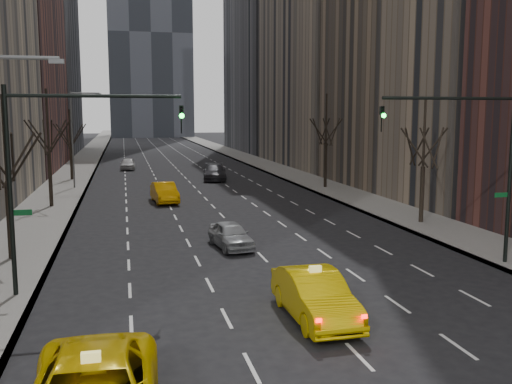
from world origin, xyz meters
TOP-DOWN VIEW (x-y plane):
  - sidewalk_left at (-12.25, 70.00)m, footprint 4.50×320.00m
  - sidewalk_right at (12.25, 70.00)m, footprint 4.50×320.00m
  - tree_lw_b at (-12.00, 18.00)m, footprint 3.36×3.50m
  - tree_lw_c at (-12.00, 34.00)m, footprint 3.36×3.50m
  - tree_lw_d at (-12.00, 52.00)m, footprint 3.36×3.50m
  - tree_rw_b at (12.00, 22.00)m, footprint 3.36×3.50m
  - tree_rw_c at (12.00, 40.00)m, footprint 3.36×3.50m
  - traffic_mast_left at (-9.11, 12.00)m, footprint 6.69×0.39m
  - traffic_mast_right at (9.11, 12.00)m, footprint 6.69×0.39m
  - streetlight_far at (-10.84, 45.00)m, footprint 2.83×0.22m
  - taxi_sedan at (-0.27, 7.23)m, footprint 1.87×5.15m
  - silver_sedan_ahead at (-1.17, 18.33)m, footprint 2.14×4.25m
  - far_taxi at (-3.49, 34.83)m, footprint 2.12×4.97m
  - far_suv_grey at (2.84, 49.21)m, footprint 3.10×6.07m
  - far_car_white at (-6.10, 62.89)m, footprint 1.99×4.45m

SIDE VIEW (x-z plane):
  - sidewalk_left at x=-12.25m, z-range 0.00..0.15m
  - sidewalk_right at x=12.25m, z-range 0.00..0.15m
  - silver_sedan_ahead at x=-1.17m, z-range 0.00..1.39m
  - far_car_white at x=-6.10m, z-range 0.00..1.49m
  - far_taxi at x=-3.49m, z-range 0.00..1.59m
  - taxi_sedan at x=-0.27m, z-range 0.00..1.69m
  - far_suv_grey at x=2.84m, z-range 0.00..1.69m
  - tree_lw_d at x=-12.00m, z-range -0.12..7.24m
  - tree_lw_b at x=-12.00m, z-range -0.19..7.63m
  - tree_rw_b at x=12.00m, z-range -0.19..7.63m
  - tree_lw_c at x=-12.00m, z-range -0.33..8.41m
  - tree_rw_c at x=12.00m, z-range -0.33..8.41m
  - traffic_mast_left at x=-9.11m, z-range 1.49..9.49m
  - traffic_mast_right at x=9.11m, z-range 1.49..9.49m
  - streetlight_far at x=-10.84m, z-range 1.12..10.12m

